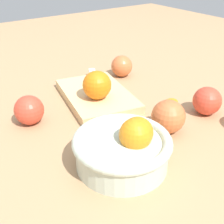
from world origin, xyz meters
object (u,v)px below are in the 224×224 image
cutting_board (96,96)px  apple_front_left_2 (207,101)px  orange_on_board (97,85)px  apple_front_right (122,66)px  bowl (124,147)px  knife (95,80)px  apple_front_left_3 (168,117)px  apple_back_right (29,110)px

cutting_board → apple_front_left_2: size_ratio=3.54×
orange_on_board → apple_front_left_2: bearing=-133.6°
apple_front_right → apple_front_left_2: bearing=-175.6°
bowl → apple_front_right: (0.36, -0.27, -0.01)m
bowl → cutting_board: (0.27, -0.11, -0.03)m
knife → apple_front_left_3: size_ratio=1.90×
cutting_board → apple_front_right: (0.10, -0.16, 0.02)m
bowl → apple_front_left_3: 0.16m
cutting_board → apple_back_right: apple_back_right is taller
bowl → apple_front_right: 0.45m
apple_front_right → apple_front_left_2: (-0.32, -0.02, 0.00)m
orange_on_board → apple_front_left_3: size_ratio=0.97×
bowl → knife: bowl is taller
bowl → knife: (0.33, -0.15, -0.01)m
knife → apple_back_right: 0.25m
apple_back_right → apple_front_left_3: size_ratio=0.91×
cutting_board → knife: knife is taller
orange_on_board → apple_back_right: bearing=83.3°
knife → apple_front_left_3: (-0.29, -0.01, 0.01)m
orange_on_board → knife: (0.10, -0.06, -0.03)m
cutting_board → orange_on_board: 0.06m
cutting_board → bowl: bearing=158.4°
cutting_board → apple_back_right: (-0.01, 0.19, 0.02)m
bowl → apple_front_left_3: (0.04, -0.15, -0.00)m
apple_back_right → apple_front_left_3: bearing=-131.7°
cutting_board → orange_on_board: (-0.03, 0.02, 0.05)m
orange_on_board → apple_front_right: 0.22m
apple_front_right → apple_back_right: size_ratio=0.97×
knife → apple_front_right: size_ratio=2.14×
orange_on_board → apple_front_right: bearing=-54.0°
apple_front_right → apple_back_right: bearing=106.9°
apple_back_right → apple_front_left_3: apple_front_left_3 is taller
bowl → cutting_board: size_ratio=0.75×
apple_front_left_3 → bowl: bearing=103.5°
apple_back_right → apple_front_right: bearing=-73.1°
bowl → knife: bearing=-23.8°
cutting_board → apple_front_left_2: apple_front_left_2 is taller
cutting_board → orange_on_board: orange_on_board is taller
cutting_board → apple_front_right: size_ratio=3.69×
cutting_board → apple_front_right: bearing=-59.3°
orange_on_board → cutting_board: bearing=-25.6°
bowl → apple_front_left_2: size_ratio=2.64×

